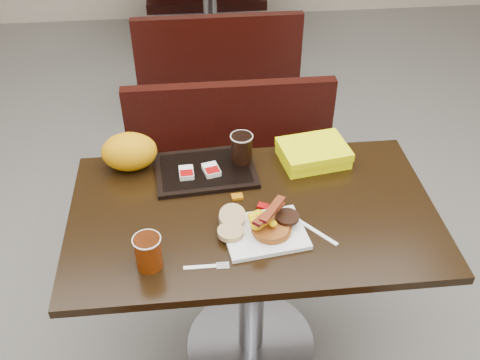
{
  "coord_description": "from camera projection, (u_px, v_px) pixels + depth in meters",
  "views": [
    {
      "loc": [
        -0.18,
        -1.32,
        1.95
      ],
      "look_at": [
        -0.04,
        0.08,
        0.82
      ],
      "focal_mm": 41.02,
      "sensor_mm": 36.0,
      "label": 1
    }
  ],
  "objects": [
    {
      "name": "scrambled_eggs",
      "position": [
        262.0,
        220.0,
        1.67
      ],
      "size": [
        0.09,
        0.08,
        0.04
      ],
      "primitive_type": "ellipsoid",
      "rotation": [
        0.0,
        0.0,
        0.11
      ],
      "color": "yellow",
      "rests_on": "pancake_stack"
    },
    {
      "name": "floor",
      "position": [
        250.0,
        346.0,
        2.26
      ],
      "size": [
        6.0,
        7.0,
        0.01
      ],
      "primitive_type": "cube",
      "color": "slate",
      "rests_on": "ground"
    },
    {
      "name": "table_far",
      "position": [
        210.0,
        14.0,
        4.05
      ],
      "size": [
        1.2,
        0.7,
        0.75
      ],
      "primitive_type": null,
      "color": "black",
      "rests_on": "floor"
    },
    {
      "name": "hashbrown_sleeve_right",
      "position": [
        211.0,
        170.0,
        1.92
      ],
      "size": [
        0.07,
        0.08,
        0.02
      ],
      "primitive_type": "cube",
      "rotation": [
        0.0,
        0.0,
        0.24
      ],
      "color": "silver",
      "rests_on": "tray"
    },
    {
      "name": "fork",
      "position": [
        200.0,
        267.0,
        1.6
      ],
      "size": [
        0.13,
        0.03,
        0.0
      ],
      "primitive_type": null,
      "rotation": [
        0.0,
        0.0,
        -0.01
      ],
      "color": "white",
      "rests_on": "table_near"
    },
    {
      "name": "coffee_cup_near",
      "position": [
        148.0,
        252.0,
        1.57
      ],
      "size": [
        0.09,
        0.09,
        0.11
      ],
      "primitive_type": "cylinder",
      "rotation": [
        0.0,
        0.0,
        0.2
      ],
      "color": "#902F05",
      "rests_on": "table_near"
    },
    {
      "name": "bacon_strips",
      "position": [
        269.0,
        213.0,
        1.65
      ],
      "size": [
        0.14,
        0.15,
        0.01
      ],
      "primitive_type": null,
      "rotation": [
        0.0,
        0.0,
        0.86
      ],
      "color": "#3E040A",
      "rests_on": "scrambled_eggs"
    },
    {
      "name": "bench_near_n",
      "position": [
        234.0,
        173.0,
        2.58
      ],
      "size": [
        1.0,
        0.46,
        0.72
      ],
      "primitive_type": null,
      "color": "black",
      "rests_on": "floor"
    },
    {
      "name": "muffin_bottom",
      "position": [
        231.0,
        232.0,
        1.68
      ],
      "size": [
        0.09,
        0.09,
        0.02
      ],
      "primitive_type": "cylinder",
      "rotation": [
        0.0,
        0.0,
        -0.17
      ],
      "color": "tan",
      "rests_on": "platter"
    },
    {
      "name": "clamshell",
      "position": [
        313.0,
        153.0,
        1.99
      ],
      "size": [
        0.26,
        0.22,
        0.06
      ],
      "primitive_type": "cube",
      "rotation": [
        0.0,
        0.0,
        0.17
      ],
      "color": "#F7FB04",
      "rests_on": "table_near"
    },
    {
      "name": "sausage_patty",
      "position": [
        287.0,
        217.0,
        1.7
      ],
      "size": [
        0.09,
        0.09,
        0.01
      ],
      "primitive_type": "cylinder",
      "rotation": [
        0.0,
        0.0,
        -0.3
      ],
      "color": "black",
      "rests_on": "pancake_stack"
    },
    {
      "name": "bench_far_s",
      "position": [
        217.0,
        59.0,
        3.51
      ],
      "size": [
        1.0,
        0.46,
        0.72
      ],
      "primitive_type": null,
      "color": "black",
      "rests_on": "floor"
    },
    {
      "name": "knife",
      "position": [
        317.0,
        232.0,
        1.71
      ],
      "size": [
        0.11,
        0.13,
        0.0
      ],
      "primitive_type": "cube",
      "rotation": [
        0.0,
        0.0,
        -0.89
      ],
      "color": "white",
      "rests_on": "table_near"
    },
    {
      "name": "tray",
      "position": [
        205.0,
        170.0,
        1.95
      ],
      "size": [
        0.37,
        0.28,
        0.02
      ],
      "primitive_type": "cube",
      "rotation": [
        0.0,
        0.0,
        0.08
      ],
      "color": "black",
      "rests_on": "table_near"
    },
    {
      "name": "table_near",
      "position": [
        252.0,
        286.0,
        2.03
      ],
      "size": [
        1.2,
        0.7,
        0.75
      ],
      "primitive_type": null,
      "color": "black",
      "rests_on": "floor"
    },
    {
      "name": "muffin_top",
      "position": [
        232.0,
        216.0,
        1.72
      ],
      "size": [
        0.09,
        0.09,
        0.05
      ],
      "primitive_type": "cylinder",
      "rotation": [
        0.38,
        0.0,
        0.04
      ],
      "color": "tan",
      "rests_on": "platter"
    },
    {
      "name": "hashbrown_sleeve_left",
      "position": [
        186.0,
        173.0,
        1.91
      ],
      "size": [
        0.05,
        0.07,
        0.02
      ],
      "primitive_type": "cube",
      "rotation": [
        0.0,
        0.0,
        0.05
      ],
      "color": "silver",
      "rests_on": "tray"
    },
    {
      "name": "paper_bag",
      "position": [
        129.0,
        152.0,
        1.93
      ],
      "size": [
        0.23,
        0.19,
        0.14
      ],
      "primitive_type": "ellipsoid",
      "rotation": [
        0.0,
        0.0,
        -0.26
      ],
      "color": "#DA9707",
      "rests_on": "table_near"
    },
    {
      "name": "condiment_ketchup",
      "position": [
        263.0,
        206.0,
        1.8
      ],
      "size": [
        0.04,
        0.04,
        0.01
      ],
      "primitive_type": "cube",
      "rotation": [
        0.0,
        0.0,
        -0.49
      ],
      "color": "#8C0504",
      "rests_on": "table_near"
    },
    {
      "name": "condiment_syrup",
      "position": [
        237.0,
        197.0,
        1.84
      ],
      "size": [
        0.04,
        0.03,
        0.01
      ],
      "primitive_type": "cube",
      "rotation": [
        0.0,
        0.0,
        0.08
      ],
      "color": "#A35C07",
      "rests_on": "table_near"
    },
    {
      "name": "pancake_stack",
      "position": [
        272.0,
        228.0,
        1.69
      ],
      "size": [
        0.14,
        0.14,
        0.03
      ],
      "primitive_type": "cylinder",
      "rotation": [
        0.0,
        0.0,
        -0.17
      ],
      "color": "#A54B1B",
      "rests_on": "platter"
    },
    {
      "name": "coffee_cup_far",
      "position": [
        242.0,
        148.0,
        1.95
      ],
      "size": [
        0.09,
        0.09,
        0.1
      ],
      "primitive_type": "cylinder",
      "rotation": [
        0.0,
        0.0,
        0.24
      ],
      "color": "black",
      "rests_on": "tray"
    },
    {
      "name": "platter",
      "position": [
        264.0,
        233.0,
        1.7
      ],
      "size": [
        0.27,
        0.23,
        0.01
      ],
      "primitive_type": "cube",
      "rotation": [
        0.0,
        0.0,
        0.14
      ],
      "color": "white",
      "rests_on": "table_near"
    }
  ]
}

